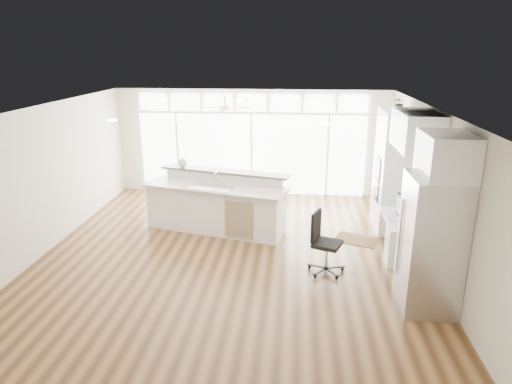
{
  "coord_description": "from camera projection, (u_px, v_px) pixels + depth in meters",
  "views": [
    {
      "loc": [
        1.15,
        -7.56,
        3.68
      ],
      "look_at": [
        0.41,
        0.6,
        1.09
      ],
      "focal_mm": 32.0,
      "sensor_mm": 36.0,
      "label": 1
    }
  ],
  "objects": [
    {
      "name": "monitor",
      "position": [
        402.0,
        207.0,
        8.12
      ],
      "size": [
        0.14,
        0.53,
        0.44
      ],
      "primitive_type": "cube",
      "rotation": [
        0.0,
        0.0,
        0.11
      ],
      "color": "black",
      "rests_on": "desk_nook"
    },
    {
      "name": "floor",
      "position": [
        231.0,
        258.0,
        8.39
      ],
      "size": [
        7.0,
        8.0,
        0.02
      ],
      "primitive_type": "cube",
      "color": "#4A2D16",
      "rests_on": "ground"
    },
    {
      "name": "recessed_lights",
      "position": [
        230.0,
        109.0,
        7.77
      ],
      "size": [
        3.4,
        3.0,
        0.02
      ],
      "primitive_type": "cube",
      "color": "white",
      "rests_on": "ceiling"
    },
    {
      "name": "framed_photos",
      "position": [
        419.0,
        175.0,
        8.54
      ],
      "size": [
        0.06,
        0.22,
        0.8
      ],
      "primitive_type": "cube",
      "color": "black",
      "rests_on": "wall_right"
    },
    {
      "name": "ceiling",
      "position": [
        228.0,
        110.0,
        7.57
      ],
      "size": [
        7.0,
        8.0,
        0.02
      ],
      "primitive_type": "cube",
      "color": "silver",
      "rests_on": "wall_back"
    },
    {
      "name": "rug",
      "position": [
        356.0,
        239.0,
        9.16
      ],
      "size": [
        0.96,
        0.83,
        0.01
      ],
      "primitive_type": "cube",
      "rotation": [
        0.0,
        0.0,
        -0.34
      ],
      "color": "#3B2512",
      "rests_on": "floor"
    },
    {
      "name": "wall_front",
      "position": [
        167.0,
        314.0,
        4.18
      ],
      "size": [
        7.0,
        0.04,
        2.7
      ],
      "primitive_type": "cube",
      "color": "beige",
      "rests_on": "floor"
    },
    {
      "name": "transom_row",
      "position": [
        252.0,
        102.0,
        11.41
      ],
      "size": [
        5.9,
        0.06,
        0.4
      ],
      "primitive_type": "cube",
      "color": "silver",
      "rests_on": "wall_back"
    },
    {
      "name": "refrigerator",
      "position": [
        431.0,
        244.0,
        6.54
      ],
      "size": [
        0.76,
        0.9,
        2.0
      ],
      "primitive_type": "cube",
      "color": "silver",
      "rests_on": "floor"
    },
    {
      "name": "potted_plant",
      "position": [
        400.0,
        104.0,
        9.04
      ],
      "size": [
        0.29,
        0.31,
        0.23
      ],
      "primitive_type": "imported",
      "rotation": [
        0.0,
        0.0,
        -0.09
      ],
      "color": "#2E5022",
      "rests_on": "oven_cabinet"
    },
    {
      "name": "fridge_cabinet",
      "position": [
        447.0,
        155.0,
        6.14
      ],
      "size": [
        0.64,
        0.9,
        0.6
      ],
      "primitive_type": "cube",
      "color": "white",
      "rests_on": "wall_right"
    },
    {
      "name": "wall_back",
      "position": [
        252.0,
        142.0,
        11.78
      ],
      "size": [
        7.0,
        0.04,
        2.7
      ],
      "primitive_type": "cube",
      "color": "beige",
      "rests_on": "floor"
    },
    {
      "name": "wall_left",
      "position": [
        39.0,
        182.0,
        8.28
      ],
      "size": [
        0.04,
        8.0,
        2.7
      ],
      "primitive_type": "cube",
      "color": "beige",
      "rests_on": "floor"
    },
    {
      "name": "kitchen_island",
      "position": [
        216.0,
        203.0,
        9.48
      ],
      "size": [
        3.17,
        1.83,
        1.19
      ],
      "primitive_type": "cube",
      "rotation": [
        0.0,
        0.0,
        -0.25
      ],
      "color": "white",
      "rests_on": "floor"
    },
    {
      "name": "office_chair",
      "position": [
        327.0,
        244.0,
        7.69
      ],
      "size": [
        0.7,
        0.68,
        1.07
      ],
      "primitive_type": "cube",
      "rotation": [
        0.0,
        0.0,
        -0.37
      ],
      "color": "black",
      "rests_on": "floor"
    },
    {
      "name": "oven_cabinet",
      "position": [
        394.0,
        171.0,
        9.45
      ],
      "size": [
        0.64,
        1.2,
        2.5
      ],
      "primitive_type": "cube",
      "color": "white",
      "rests_on": "floor"
    },
    {
      "name": "ceiling_fan",
      "position": [
        225.0,
        103.0,
        10.34
      ],
      "size": [
        1.16,
        1.16,
        0.32
      ],
      "primitive_type": "cube",
      "color": "white",
      "rests_on": "ceiling"
    },
    {
      "name": "fishbowl",
      "position": [
        182.0,
        163.0,
        9.93
      ],
      "size": [
        0.24,
        0.24,
        0.22
      ],
      "primitive_type": "sphere",
      "rotation": [
        0.0,
        0.0,
        -0.09
      ],
      "color": "silver",
      "rests_on": "kitchen_island"
    },
    {
      "name": "glass_wall",
      "position": [
        252.0,
        154.0,
        11.81
      ],
      "size": [
        5.8,
        0.06,
        2.08
      ],
      "primitive_type": "cube",
      "color": "silver",
      "rests_on": "wall_back"
    },
    {
      "name": "upper_cabinets",
      "position": [
        417.0,
        131.0,
        7.69
      ],
      "size": [
        0.64,
        1.3,
        0.64
      ],
      "primitive_type": "cube",
      "color": "white",
      "rests_on": "wall_right"
    },
    {
      "name": "wall_right",
      "position": [
        435.0,
        193.0,
        7.68
      ],
      "size": [
        0.04,
        8.0,
        2.7
      ],
      "primitive_type": "cube",
      "color": "beige",
      "rests_on": "floor"
    },
    {
      "name": "desk_nook",
      "position": [
        403.0,
        238.0,
        8.29
      ],
      "size": [
        0.72,
        1.3,
        0.76
      ],
      "primitive_type": "cube",
      "color": "white",
      "rests_on": "floor"
    },
    {
      "name": "keyboard",
      "position": [
        391.0,
        218.0,
        8.19
      ],
      "size": [
        0.13,
        0.34,
        0.02
      ],
      "primitive_type": "cube",
      "rotation": [
        0.0,
        0.0,
        -0.02
      ],
      "color": "silver",
      "rests_on": "desk_nook"
    },
    {
      "name": "desk_window",
      "position": [
        429.0,
        177.0,
        7.91
      ],
      "size": [
        0.04,
        0.85,
        0.85
      ],
      "primitive_type": "cube",
      "color": "silver",
      "rests_on": "wall_right"
    }
  ]
}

